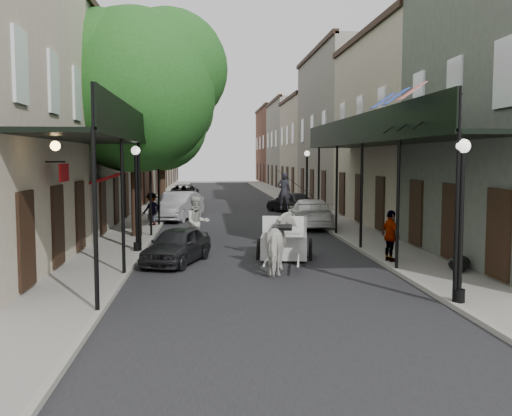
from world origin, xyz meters
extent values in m
plane|color=gray|center=(0.00, 0.00, 0.00)|extent=(140.00, 140.00, 0.00)
cube|color=black|center=(0.00, 20.00, 0.01)|extent=(8.00, 90.00, 0.01)
cube|color=gray|center=(-5.00, 20.00, 0.06)|extent=(2.20, 90.00, 0.12)
cube|color=gray|center=(5.00, 20.00, 0.06)|extent=(2.20, 90.00, 0.12)
cube|color=#B7AB92|center=(-8.60, 30.00, 5.25)|extent=(5.00, 80.00, 10.50)
cube|color=gray|center=(8.60, 30.00, 5.25)|extent=(5.00, 80.00, 10.50)
cube|color=black|center=(-5.00, 7.00, 4.00)|extent=(2.20, 18.00, 0.12)
cube|color=black|center=(-3.95, 7.00, 4.50)|extent=(0.06, 18.00, 1.00)
cylinder|color=black|center=(-4.00, -2.00, 2.12)|extent=(0.10, 0.10, 4.00)
cylinder|color=black|center=(-4.00, 6.00, 2.12)|extent=(0.10, 0.10, 4.00)
cylinder|color=black|center=(-4.00, 14.00, 2.12)|extent=(0.10, 0.10, 4.00)
cube|color=black|center=(5.00, 7.00, 4.00)|extent=(2.20, 18.00, 0.12)
cube|color=black|center=(3.95, 7.00, 4.50)|extent=(0.06, 18.00, 1.00)
cylinder|color=black|center=(4.00, -2.00, 2.12)|extent=(0.10, 0.10, 4.00)
cylinder|color=black|center=(4.00, 6.00, 2.12)|extent=(0.10, 0.10, 4.00)
cylinder|color=black|center=(4.00, 14.00, 2.12)|extent=(0.10, 0.10, 4.00)
cylinder|color=#382619|center=(-4.60, 10.00, 2.92)|extent=(0.44, 0.44, 5.60)
sphere|color=#20511A|center=(-4.60, 10.00, 6.20)|extent=(6.80, 6.80, 6.80)
sphere|color=#20511A|center=(-3.24, 10.60, 7.20)|extent=(5.10, 5.10, 5.10)
cylinder|color=#382619|center=(-4.60, 24.00, 2.64)|extent=(0.44, 0.44, 5.04)
sphere|color=#20511A|center=(-4.60, 24.00, 5.58)|extent=(6.00, 6.00, 6.00)
sphere|color=#20511A|center=(-3.40, 24.60, 6.48)|extent=(4.50, 4.50, 4.50)
cylinder|color=black|center=(4.10, -2.00, 0.27)|extent=(0.28, 0.28, 0.30)
cylinder|color=black|center=(4.10, -2.00, 1.82)|extent=(0.12, 0.12, 3.40)
sphere|color=white|center=(4.10, -2.00, 3.67)|extent=(0.32, 0.32, 0.32)
cylinder|color=black|center=(-4.10, 6.00, 0.27)|extent=(0.28, 0.28, 0.30)
cylinder|color=black|center=(-4.10, 6.00, 1.82)|extent=(0.12, 0.12, 3.40)
sphere|color=white|center=(-4.10, 6.00, 3.67)|extent=(0.32, 0.32, 0.32)
cylinder|color=black|center=(4.10, 18.00, 0.27)|extent=(0.28, 0.28, 0.30)
cylinder|color=black|center=(4.10, 18.00, 1.82)|extent=(0.12, 0.12, 3.40)
sphere|color=white|center=(4.10, 18.00, 3.67)|extent=(0.32, 0.32, 0.32)
imported|color=silver|center=(0.60, 2.31, 0.89)|extent=(1.29, 2.23, 1.77)
torus|color=black|center=(0.24, 5.53, 0.67)|extent=(0.33, 1.38, 1.39)
torus|color=black|center=(1.98, 5.23, 0.67)|extent=(0.33, 1.38, 1.39)
torus|color=black|center=(0.21, 4.01, 0.34)|extent=(0.19, 0.72, 0.72)
torus|color=black|center=(1.52, 3.78, 0.34)|extent=(0.19, 0.72, 0.72)
cube|color=silver|center=(1.08, 5.17, 1.13)|extent=(1.80, 2.16, 0.75)
cube|color=silver|center=(0.89, 4.05, 1.67)|extent=(1.37, 0.80, 0.13)
cube|color=silver|center=(0.85, 3.79, 1.99)|extent=(1.29, 0.32, 0.54)
imported|color=black|center=(0.89, 4.05, 2.33)|extent=(0.48, 0.36, 1.21)
imported|color=#A8A89E|center=(-2.00, 6.94, 0.99)|extent=(1.17, 1.05, 1.98)
imported|color=gray|center=(-4.32, 13.74, 0.92)|extent=(1.18, 1.11, 1.60)
imported|color=gray|center=(4.20, 3.18, 0.94)|extent=(0.61, 1.03, 1.64)
imported|color=black|center=(-2.60, 4.00, 0.59)|extent=(2.45, 3.75, 1.19)
imported|color=#A3A3A8|center=(-3.24, 17.12, 0.77)|extent=(2.89, 4.96, 1.54)
imported|color=black|center=(-3.46, 30.29, 0.68)|extent=(2.35, 4.92, 1.35)
imported|color=white|center=(3.44, 13.23, 0.71)|extent=(2.36, 5.01, 1.41)
imported|color=black|center=(3.60, 20.93, 0.67)|extent=(3.09, 4.26, 1.35)
ellipsoid|color=black|center=(5.60, 1.32, 0.36)|extent=(0.57, 0.57, 0.48)
ellipsoid|color=black|center=(5.90, 1.77, 0.32)|extent=(0.50, 0.50, 0.40)
camera|label=1|loc=(-1.61, -14.34, 3.40)|focal=40.00mm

